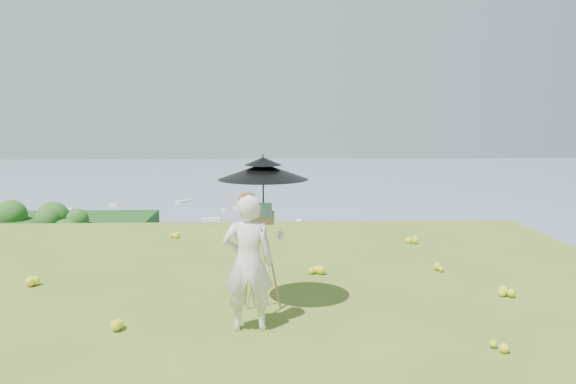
{
  "coord_description": "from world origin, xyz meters",
  "views": [
    {
      "loc": [
        1.09,
        -6.09,
        2.52
      ],
      "look_at": [
        1.44,
        3.28,
        1.23
      ],
      "focal_mm": 35.0,
      "sensor_mm": 36.0,
      "label": 1
    }
  ],
  "objects": [
    {
      "name": "painter_cap",
      "position": [
        0.86,
        0.28,
        1.58
      ],
      "size": [
        0.23,
        0.27,
        0.1
      ],
      "primitive_type": null,
      "rotation": [
        0.0,
        0.0,
        -0.07
      ],
      "color": "#D4747F",
      "rests_on": "painter"
    },
    {
      "name": "ground",
      "position": [
        0.0,
        0.0,
        0.0
      ],
      "size": [
        14.0,
        14.0,
        0.0
      ],
      "primitive_type": "plane",
      "color": "#546C1F",
      "rests_on": "ground"
    },
    {
      "name": "slope_trees",
      "position": [
        0.0,
        35.0,
        -15.0
      ],
      "size": [
        110.0,
        50.0,
        6.0
      ],
      "primitive_type": null,
      "color": "#275118",
      "rests_on": "forest_slope"
    },
    {
      "name": "sun_umbrella",
      "position": [
        1.04,
        0.9,
        1.61
      ],
      "size": [
        1.33,
        1.33,
        0.86
      ],
      "primitive_type": null,
      "rotation": [
        0.0,
        0.0,
        -0.18
      ],
      "color": "black",
      "rests_on": "field_easel"
    },
    {
      "name": "bay_water",
      "position": [
        0.0,
        240.0,
        -34.0
      ],
      "size": [
        700.0,
        700.0,
        0.0
      ],
      "primitive_type": "plane",
      "color": "#7593A8",
      "rests_on": "ground"
    },
    {
      "name": "wildflowers",
      "position": [
        0.0,
        0.25,
        0.06
      ],
      "size": [
        10.0,
        10.5,
        0.12
      ],
      "primitive_type": null,
      "color": "yellow",
      "rests_on": "ground"
    },
    {
      "name": "painter",
      "position": [
        0.86,
        0.28,
        0.81
      ],
      "size": [
        0.6,
        0.4,
        1.62
      ],
      "primitive_type": "imported",
      "rotation": [
        0.0,
        0.0,
        3.16
      ],
      "color": "white",
      "rests_on": "ground"
    },
    {
      "name": "moored_boats",
      "position": [
        -12.5,
        161.0,
        -33.65
      ],
      "size": [
        140.0,
        140.0,
        0.7
      ],
      "primitive_type": null,
      "color": "white",
      "rests_on": "bay_water"
    },
    {
      "name": "shoreline_tier",
      "position": [
        0.0,
        75.0,
        -36.0
      ],
      "size": [
        170.0,
        28.0,
        8.0
      ],
      "primitive_type": "cube",
      "color": "gray",
      "rests_on": "bay_water"
    },
    {
      "name": "harbor_town",
      "position": [
        0.0,
        75.0,
        -29.5
      ],
      "size": [
        110.0,
        22.0,
        5.0
      ],
      "primitive_type": null,
      "color": "#BCBCB8",
      "rests_on": "shoreline_tier"
    },
    {
      "name": "field_easel",
      "position": [
        1.04,
        0.87,
        0.72
      ],
      "size": [
        0.61,
        0.61,
        1.43
      ],
      "primitive_type": null,
      "rotation": [
        0.0,
        0.0,
        -0.12
      ],
      "color": "#A37E44",
      "rests_on": "ground"
    },
    {
      "name": "peninsula",
      "position": [
        -75.0,
        155.0,
        -29.0
      ],
      "size": [
        90.0,
        60.0,
        12.0
      ],
      "primitive_type": null,
      "color": "#14380F",
      "rests_on": "bay_water"
    }
  ]
}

